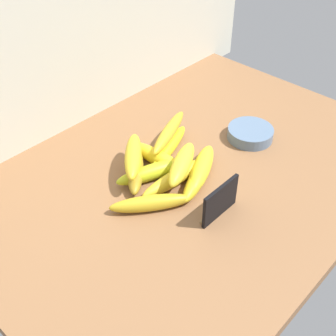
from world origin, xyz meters
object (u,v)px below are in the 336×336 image
(banana_2, at_px, (197,179))
(banana_10, at_px, (169,132))
(banana_1, at_px, (151,203))
(banana_6, at_px, (176,177))
(banana_8, at_px, (133,156))
(fruit_bowl, at_px, (250,133))
(banana_4, at_px, (202,168))
(banana_3, at_px, (159,159))
(banana_0, at_px, (155,171))
(chalkboard_sign, at_px, (220,202))
(banana_7, at_px, (135,169))
(banana_5, at_px, (170,146))
(banana_9, at_px, (183,164))

(banana_2, relative_size, banana_10, 0.83)
(banana_1, relative_size, banana_10, 0.92)
(banana_6, height_order, banana_8, banana_8)
(fruit_bowl, xyz_separation_m, banana_4, (-0.21, -0.00, 0.01))
(banana_3, bearing_deg, banana_0, -148.74)
(fruit_bowl, height_order, banana_3, banana_3)
(banana_6, bearing_deg, fruit_bowl, -4.75)
(chalkboard_sign, height_order, banana_10, chalkboard_sign)
(banana_2, xyz_separation_m, banana_6, (-0.03, 0.04, -0.00))
(banana_0, bearing_deg, fruit_bowl, -14.13)
(banana_1, xyz_separation_m, banana_10, (0.19, 0.13, 0.03))
(banana_8, bearing_deg, banana_4, -46.85)
(banana_7, relative_size, banana_8, 1.05)
(banana_1, bearing_deg, banana_8, 63.55)
(chalkboard_sign, xyz_separation_m, banana_8, (-0.03, 0.23, 0.02))
(banana_4, distance_m, banana_8, 0.17)
(banana_8, bearing_deg, banana_7, -75.65)
(banana_6, relative_size, banana_7, 1.16)
(banana_6, bearing_deg, banana_1, -170.40)
(chalkboard_sign, height_order, banana_1, chalkboard_sign)
(banana_7, relative_size, banana_10, 0.89)
(fruit_bowl, bearing_deg, banana_4, -179.16)
(fruit_bowl, relative_size, banana_2, 0.74)
(banana_6, xyz_separation_m, banana_10, (0.09, 0.11, 0.03))
(fruit_bowl, xyz_separation_m, banana_7, (-0.32, 0.11, 0.00))
(banana_0, distance_m, banana_4, 0.11)
(banana_6, xyz_separation_m, banana_7, (-0.05, 0.09, 0.00))
(banana_0, height_order, banana_4, banana_4)
(chalkboard_sign, xyz_separation_m, banana_10, (0.10, 0.25, 0.01))
(banana_2, relative_size, banana_3, 0.86)
(banana_0, relative_size, banana_5, 1.04)
(banana_1, relative_size, banana_8, 1.09)
(banana_6, relative_size, banana_9, 1.28)
(banana_1, relative_size, banana_3, 0.96)
(fruit_bowl, xyz_separation_m, banana_6, (-0.27, 0.02, 0.00))
(banana_0, bearing_deg, banana_4, -41.99)
(fruit_bowl, distance_m, banana_2, 0.24)
(fruit_bowl, height_order, banana_5, banana_5)
(banana_1, xyz_separation_m, banana_9, (0.11, 0.01, 0.04))
(banana_8, xyz_separation_m, banana_9, (0.06, -0.10, -0.00))
(banana_1, xyz_separation_m, banana_5, (0.18, 0.11, -0.00))
(banana_6, height_order, banana_7, banana_7)
(banana_0, height_order, banana_9, banana_9)
(banana_5, height_order, banana_9, banana_9)
(chalkboard_sign, distance_m, banana_6, 0.14)
(banana_5, distance_m, banana_7, 0.13)
(banana_3, distance_m, banana_7, 0.07)
(banana_5, bearing_deg, fruit_bowl, -31.76)
(chalkboard_sign, relative_size, banana_7, 0.62)
(banana_0, bearing_deg, chalkboard_sign, -87.73)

